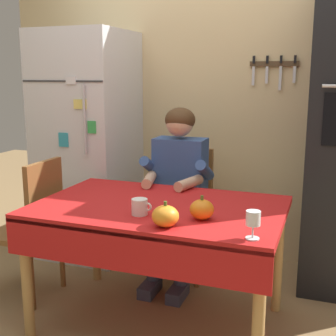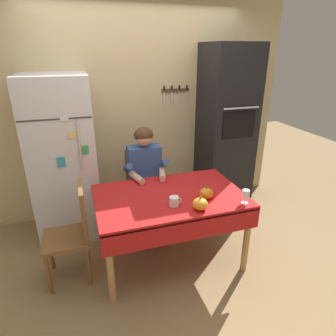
% 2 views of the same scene
% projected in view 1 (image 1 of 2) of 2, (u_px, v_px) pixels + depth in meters
% --- Properties ---
extents(ground_plane, '(10.00, 10.00, 0.00)m').
position_uv_depth(ground_plane, '(153.00, 331.00, 2.59)').
color(ground_plane, '#93754C').
rests_on(ground_plane, ground).
extents(back_wall_assembly, '(3.70, 0.13, 2.60)m').
position_uv_depth(back_wall_assembly, '(221.00, 96.00, 3.55)').
color(back_wall_assembly, '#D1B784').
rests_on(back_wall_assembly, ground).
extents(refrigerator, '(0.68, 0.71, 1.80)m').
position_uv_depth(refrigerator, '(88.00, 146.00, 3.61)').
color(refrigerator, silver).
rests_on(refrigerator, ground).
extents(dining_table, '(1.40, 0.90, 0.74)m').
position_uv_depth(dining_table, '(158.00, 220.00, 2.53)').
color(dining_table, tan).
rests_on(dining_table, ground).
extents(chair_behind_person, '(0.40, 0.40, 0.93)m').
position_uv_depth(chair_behind_person, '(185.00, 205.00, 3.32)').
color(chair_behind_person, brown).
rests_on(chair_behind_person, ground).
extents(seated_person, '(0.47, 0.55, 1.25)m').
position_uv_depth(seated_person, '(177.00, 181.00, 3.10)').
color(seated_person, '#38384C').
rests_on(seated_person, ground).
extents(chair_left_side, '(0.40, 0.40, 0.93)m').
position_uv_depth(chair_left_side, '(33.00, 223.00, 2.92)').
color(chair_left_side, brown).
rests_on(chair_left_side, ground).
extents(coffee_mug, '(0.11, 0.08, 0.09)m').
position_uv_depth(coffee_mug, '(140.00, 207.00, 2.34)').
color(coffee_mug, white).
rests_on(coffee_mug, dining_table).
extents(wine_glass, '(0.07, 0.07, 0.13)m').
position_uv_depth(wine_glass, '(253.00, 220.00, 1.98)').
color(wine_glass, white).
rests_on(wine_glass, dining_table).
extents(pumpkin_large, '(0.13, 0.13, 0.13)m').
position_uv_depth(pumpkin_large, '(202.00, 209.00, 2.27)').
color(pumpkin_large, orange).
rests_on(pumpkin_large, dining_table).
extents(pumpkin_medium, '(0.13, 0.13, 0.13)m').
position_uv_depth(pumpkin_medium, '(165.00, 216.00, 2.16)').
color(pumpkin_medium, orange).
rests_on(pumpkin_medium, dining_table).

